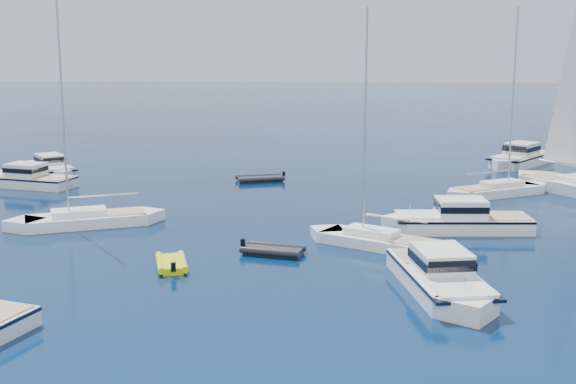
# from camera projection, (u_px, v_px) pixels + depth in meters

# --- Properties ---
(ground) EXTENTS (400.00, 400.00, 0.00)m
(ground) POSITION_uv_depth(u_px,v_px,m) (203.00, 382.00, 26.53)
(ground) COLOR navy
(ground) RESTS_ON ground
(motor_cruiser_right) EXTENTS (5.08, 10.50, 2.65)m
(motor_cruiser_right) POSITION_uv_depth(u_px,v_px,m) (441.00, 292.00, 36.02)
(motor_cruiser_right) COLOR white
(motor_cruiser_right) RESTS_ON ground
(motor_cruiser_centre) EXTENTS (10.18, 3.82, 2.62)m
(motor_cruiser_centre) POSITION_uv_depth(u_px,v_px,m) (457.00, 231.00, 47.75)
(motor_cruiser_centre) COLOR white
(motor_cruiser_centre) RESTS_ON ground
(motor_cruiser_far_l) EXTENTS (9.78, 4.97, 2.46)m
(motor_cruiser_far_l) POSITION_uv_depth(u_px,v_px,m) (25.00, 186.00, 62.37)
(motor_cruiser_far_l) COLOR silver
(motor_cruiser_far_l) RESTS_ON ground
(motor_cruiser_distant) EXTENTS (8.74, 10.39, 2.75)m
(motor_cruiser_distant) POSITION_uv_depth(u_px,v_px,m) (520.00, 165.00, 73.12)
(motor_cruiser_distant) COLOR silver
(motor_cruiser_distant) RESTS_ON ground
(motor_cruiser_horizon) EXTENTS (7.57, 8.45, 2.29)m
(motor_cruiser_horizon) POSITION_uv_depth(u_px,v_px,m) (51.00, 174.00, 68.03)
(motor_cruiser_horizon) COLOR white
(motor_cruiser_horizon) RESTS_ON ground
(sailboat_mid_r) EXTENTS (9.55, 6.85, 14.05)m
(sailboat_mid_r) POSITION_uv_depth(u_px,v_px,m) (377.00, 246.00, 44.05)
(sailboat_mid_r) COLOR white
(sailboat_mid_r) RESTS_ON ground
(sailboat_mid_l) EXTENTS (10.88, 6.87, 15.69)m
(sailboat_mid_l) POSITION_uv_depth(u_px,v_px,m) (86.00, 225.00, 49.10)
(sailboat_mid_l) COLOR white
(sailboat_mid_l) RESTS_ON ground
(sailboat_centre) EXTENTS (10.00, 7.36, 14.80)m
(sailboat_centre) POSITION_uv_depth(u_px,v_px,m) (497.00, 195.00, 58.91)
(sailboat_centre) COLOR silver
(sailboat_centre) RESTS_ON ground
(tender_yellow) EXTENTS (2.72, 3.70, 0.95)m
(tender_yellow) POSITION_uv_depth(u_px,v_px,m) (172.00, 267.00, 39.96)
(tender_yellow) COLOR #D8E00D
(tender_yellow) RESTS_ON ground
(tender_grey_near) EXTENTS (3.94, 2.70, 0.95)m
(tender_grey_near) POSITION_uv_depth(u_px,v_px,m) (273.00, 254.00, 42.46)
(tender_grey_near) COLOR black
(tender_grey_near) RESTS_ON ground
(tender_grey_far) EXTENTS (4.67, 3.47, 0.95)m
(tender_grey_far) POSITION_uv_depth(u_px,v_px,m) (260.00, 181.00, 64.73)
(tender_grey_far) COLOR black
(tender_grey_far) RESTS_ON ground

